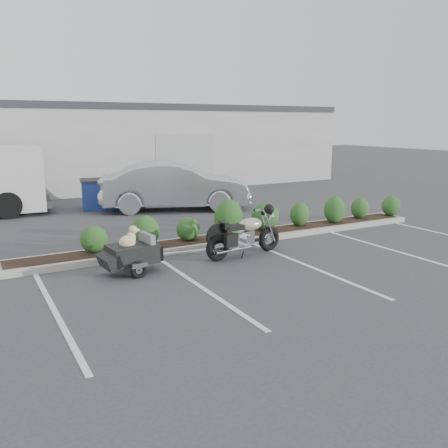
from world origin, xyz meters
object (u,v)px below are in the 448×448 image
motorcycle (245,235)px  sedan (175,186)px  pet_trailer (131,253)px  dumpster (104,193)px

motorcycle → sedan: size_ratio=0.41×
motorcycle → pet_trailer: 2.79m
motorcycle → dumpster: motorcycle is taller
pet_trailer → sedan: (3.79, 6.49, 0.44)m
motorcycle → sedan: 6.60m
pet_trailer → sedan: 7.53m
pet_trailer → sedan: size_ratio=0.33×
sedan → dumpster: 2.69m
pet_trailer → dumpster: 8.20m
sedan → dumpster: size_ratio=2.85×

